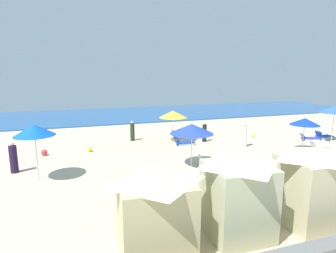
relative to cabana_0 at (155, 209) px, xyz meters
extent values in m
plane|color=beige|center=(5.53, 3.71, -1.34)|extent=(60.00, 60.00, 0.00)
cube|color=#23579B|center=(5.53, 27.09, -1.28)|extent=(60.00, 13.24, 0.12)
cube|color=#CEBF8A|center=(0.00, 0.00, -0.25)|extent=(2.13, 1.90, 2.19)
pyramid|color=beige|center=(0.00, 0.00, 1.06)|extent=(2.34, 2.09, 0.42)
cube|color=#BBBE98|center=(2.72, -0.02, -0.15)|extent=(1.95, 1.91, 2.39)
pyramid|color=beige|center=(2.72, -0.02, 1.23)|extent=(2.15, 2.10, 0.37)
cube|color=beige|center=(5.63, -0.20, -0.15)|extent=(2.21, 1.96, 2.39)
pyramid|color=beige|center=(5.63, -0.20, 1.23)|extent=(2.43, 2.15, 0.35)
cylinder|color=silver|center=(-3.94, 7.07, -0.21)|extent=(0.05, 0.05, 2.26)
cone|color=blue|center=(-3.94, 7.07, 1.19)|extent=(1.91, 1.91, 0.55)
cylinder|color=silver|center=(4.89, 12.30, -0.40)|extent=(0.05, 0.05, 1.88)
cone|color=gold|center=(4.89, 12.30, 0.80)|extent=(2.11, 2.11, 0.52)
cube|color=silver|center=(5.40, 10.78, -1.25)|extent=(1.23, 0.06, 0.18)
cube|color=silver|center=(5.39, 11.32, -1.25)|extent=(1.23, 0.06, 0.18)
cube|color=#183FA7|center=(5.39, 11.05, -1.13)|extent=(1.38, 0.66, 0.06)
cube|color=#183FA7|center=(4.76, 11.04, -0.86)|extent=(0.33, 0.61, 0.56)
cube|color=silver|center=(6.02, 13.11, -1.22)|extent=(1.11, 0.15, 0.24)
cube|color=silver|center=(5.96, 13.67, -1.22)|extent=(1.11, 0.15, 0.24)
cube|color=#206161|center=(5.99, 13.39, -1.07)|extent=(1.29, 0.77, 0.06)
cube|color=#206161|center=(5.43, 13.33, -0.88)|extent=(0.43, 0.65, 0.41)
cylinder|color=silver|center=(12.15, 6.95, -0.42)|extent=(0.05, 0.05, 1.84)
cone|color=#113AC3|center=(12.15, 6.95, 0.73)|extent=(1.90, 1.90, 0.46)
cube|color=silver|center=(13.24, 6.10, -1.24)|extent=(1.23, 0.30, 0.20)
cube|color=silver|center=(13.35, 6.63, -1.24)|extent=(1.23, 0.30, 0.20)
cube|color=silver|center=(13.30, 6.37, -1.12)|extent=(1.49, 0.92, 0.06)
cube|color=silver|center=(12.67, 6.50, -0.86)|extent=(0.40, 0.66, 0.53)
cylinder|color=silver|center=(16.09, 8.19, -0.20)|extent=(0.05, 0.05, 2.29)
cone|color=blue|center=(16.09, 8.19, 1.21)|extent=(2.23, 2.23, 0.53)
cube|color=silver|center=(15.08, 8.97, -1.25)|extent=(1.15, 0.37, 0.19)
cube|color=silver|center=(15.23, 9.46, -1.25)|extent=(1.15, 0.37, 0.19)
cube|color=#363DBE|center=(15.15, 9.22, -1.12)|extent=(1.43, 0.95, 0.06)
cube|color=#363DBE|center=(14.57, 9.39, -0.95)|extent=(0.50, 0.65, 0.37)
cube|color=silver|center=(16.60, 8.99, -1.23)|extent=(1.19, 0.04, 0.23)
cube|color=silver|center=(16.60, 9.54, -1.23)|extent=(1.19, 0.04, 0.23)
cube|color=#1A43AA|center=(16.60, 9.26, -1.08)|extent=(1.32, 0.65, 0.06)
cube|color=#1A43AA|center=(15.99, 9.27, -0.86)|extent=(0.27, 0.62, 0.47)
cylinder|color=silver|center=(3.96, 6.59, -0.39)|extent=(0.05, 0.05, 1.91)
cone|color=blue|center=(3.96, 6.59, 0.84)|extent=(2.42, 2.42, 0.54)
cube|color=silver|center=(5.00, 6.01, -1.24)|extent=(1.06, 0.47, 0.21)
cube|color=silver|center=(5.20, 6.48, -1.24)|extent=(1.06, 0.47, 0.21)
cube|color=silver|center=(5.10, 6.24, -1.10)|extent=(1.39, 1.04, 0.06)
cube|color=silver|center=(4.57, 6.46, -0.90)|extent=(0.60, 0.69, 0.43)
cylinder|color=#223323|center=(2.02, 13.66, -0.67)|extent=(0.48, 0.48, 1.34)
sphere|color=tan|center=(2.02, 13.66, 0.10)|extent=(0.22, 0.22, 0.22)
cylinder|color=white|center=(9.24, 9.35, -0.59)|extent=(0.48, 0.48, 1.51)
sphere|color=beige|center=(9.24, 9.35, 0.27)|extent=(0.24, 0.24, 0.24)
cylinder|color=#251537|center=(-5.29, 8.69, -0.61)|extent=(0.44, 0.44, 1.46)
sphere|color=beige|center=(-5.29, 8.69, 0.22)|extent=(0.21, 0.21, 0.21)
cylinder|color=black|center=(7.19, 11.60, -0.68)|extent=(0.46, 0.46, 1.32)
sphere|color=beige|center=(7.19, 11.60, 0.08)|extent=(0.23, 0.23, 0.23)
sphere|color=yellow|center=(-1.31, 11.53, -1.18)|extent=(0.33, 0.33, 0.33)
sphere|color=yellow|center=(11.64, 11.64, -1.22)|extent=(0.25, 0.25, 0.25)
sphere|color=#E13242|center=(-4.11, 11.53, -1.15)|extent=(0.39, 0.39, 0.39)
camera|label=1|loc=(-1.97, -7.10, 3.87)|focal=29.56mm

